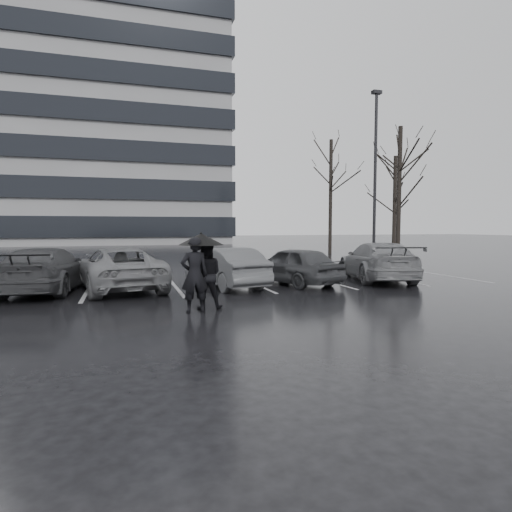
{
  "coord_description": "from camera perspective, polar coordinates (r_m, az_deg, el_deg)",
  "views": [
    {
      "loc": [
        -3.82,
        -12.21,
        2.07
      ],
      "look_at": [
        0.24,
        1.0,
        1.1
      ],
      "focal_mm": 30.0,
      "sensor_mm": 36.0,
      "label": 1
    }
  ],
  "objects": [
    {
      "name": "ground",
      "position": [
        12.96,
        0.3,
        -5.18
      ],
      "size": [
        160.0,
        160.0,
        0.0
      ],
      "primitive_type": "plane",
      "color": "black",
      "rests_on": "ground"
    },
    {
      "name": "car_main",
      "position": [
        15.25,
        5.01,
        -1.27
      ],
      "size": [
        2.82,
        4.24,
        1.34
      ],
      "primitive_type": "imported",
      "rotation": [
        0.0,
        0.0,
        3.49
      ],
      "color": "black",
      "rests_on": "ground"
    },
    {
      "name": "car_west_a",
      "position": [
        14.64,
        -4.13,
        -1.49
      ],
      "size": [
        2.29,
        4.28,
        1.34
      ],
      "primitive_type": "imported",
      "rotation": [
        0.0,
        0.0,
        3.37
      ],
      "color": "#313134",
      "rests_on": "ground"
    },
    {
      "name": "car_west_b",
      "position": [
        14.63,
        -17.85,
        -1.59
      ],
      "size": [
        3.19,
        5.31,
        1.38
      ],
      "primitive_type": "imported",
      "rotation": [
        0.0,
        0.0,
        3.33
      ],
      "color": "#515154",
      "rests_on": "ground"
    },
    {
      "name": "car_west_c",
      "position": [
        14.97,
        -26.26,
        -1.66
      ],
      "size": [
        2.51,
        5.01,
        1.4
      ],
      "primitive_type": "imported",
      "rotation": [
        0.0,
        0.0,
        3.02
      ],
      "color": "black",
      "rests_on": "ground"
    },
    {
      "name": "car_east",
      "position": [
        17.05,
        15.88,
        -0.66
      ],
      "size": [
        3.3,
        5.36,
        1.45
      ],
      "primitive_type": "imported",
      "rotation": [
        0.0,
        0.0,
        2.87
      ],
      "color": "#515154",
      "rests_on": "ground"
    },
    {
      "name": "pedestrian_left",
      "position": [
        10.31,
        -8.2,
        -2.52
      ],
      "size": [
        0.67,
        0.45,
        1.81
      ],
      "primitive_type": "imported",
      "rotation": [
        0.0,
        0.0,
        3.17
      ],
      "color": "black",
      "rests_on": "ground"
    },
    {
      "name": "pedestrian_right",
      "position": [
        10.73,
        -6.7,
        -2.52
      ],
      "size": [
        0.94,
        0.8,
        1.71
      ],
      "primitive_type": "imported",
      "rotation": [
        0.0,
        0.0,
        2.94
      ],
      "color": "black",
      "rests_on": "ground"
    },
    {
      "name": "umbrella",
      "position": [
        10.57,
        -7.33,
        2.23
      ],
      "size": [
        1.13,
        1.13,
        1.92
      ],
      "color": "black",
      "rests_on": "ground"
    },
    {
      "name": "lamp_post",
      "position": [
        24.67,
        15.57,
        9.05
      ],
      "size": [
        0.51,
        0.51,
        9.39
      ],
      "rotation": [
        0.0,
        0.0,
        -0.02
      ],
      "color": "gray",
      "rests_on": "ground"
    },
    {
      "name": "stall_stripes",
      "position": [
        15.16,
        -5.42,
        -3.85
      ],
      "size": [
        19.72,
        5.0,
        0.0
      ],
      "color": "#A2A2A4",
      "rests_on": "ground"
    },
    {
      "name": "tree_east",
      "position": [
        27.33,
        18.53,
        7.85
      ],
      "size": [
        0.26,
        0.26,
        8.0
      ],
      "primitive_type": "cylinder",
      "color": "black",
      "rests_on": "ground"
    },
    {
      "name": "tree_ne",
      "position": [
        32.01,
        17.99,
        6.37
      ],
      "size": [
        0.26,
        0.26,
        7.0
      ],
      "primitive_type": "cylinder",
      "color": "black",
      "rests_on": "ground"
    },
    {
      "name": "tree_north",
      "position": [
        32.82,
        9.91,
        7.76
      ],
      "size": [
        0.26,
        0.26,
        8.5
      ],
      "primitive_type": "cylinder",
      "color": "black",
      "rests_on": "ground"
    }
  ]
}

